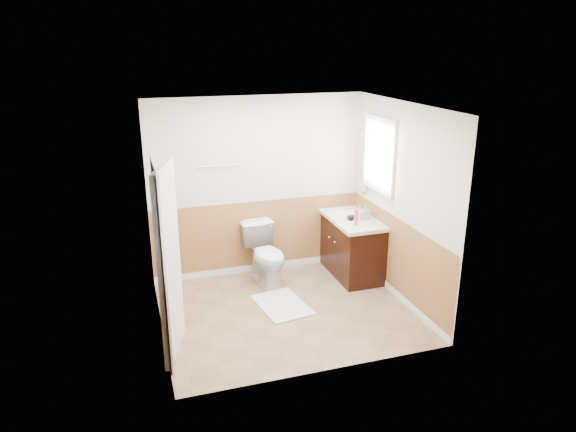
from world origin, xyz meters
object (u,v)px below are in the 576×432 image
object	(u,v)px
toilet	(266,255)
vanity_cabinet	(351,247)
lotion_bottle	(356,217)
soap_dispenser	(365,212)
bath_mat	(282,305)

from	to	relation	value
toilet	vanity_cabinet	bearing A→B (deg)	-12.87
lotion_bottle	soap_dispenser	bearing A→B (deg)	40.42
toilet	bath_mat	xyz separation A→B (m)	(0.00, -0.73, -0.40)
toilet	vanity_cabinet	world-z (taller)	toilet
toilet	soap_dispenser	world-z (taller)	soap_dispenser
bath_mat	vanity_cabinet	size ratio (longest dim) A/B	0.73
vanity_cabinet	lotion_bottle	size ratio (longest dim) A/B	5.00
vanity_cabinet	lotion_bottle	distance (m)	0.65
lotion_bottle	toilet	bearing A→B (deg)	159.74
toilet	lotion_bottle	bearing A→B (deg)	-28.61
toilet	soap_dispenser	xyz separation A→B (m)	(1.35, -0.23, 0.55)
toilet	bath_mat	bearing A→B (deg)	-98.35
toilet	vanity_cabinet	xyz separation A→B (m)	(1.23, -0.10, -0.01)
vanity_cabinet	soap_dispenser	distance (m)	0.58
toilet	soap_dispenser	distance (m)	1.47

